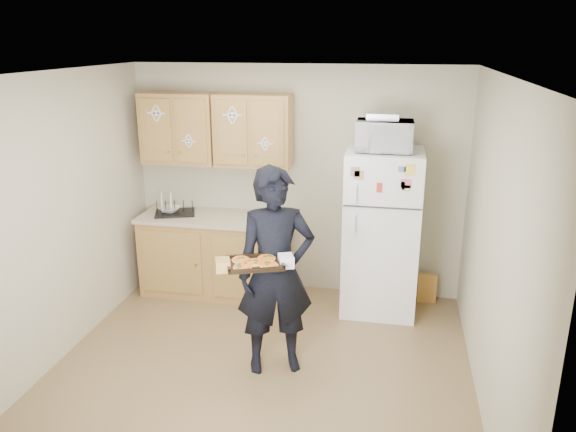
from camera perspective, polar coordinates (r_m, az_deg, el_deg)
The scene contains 24 objects.
floor at distance 5.03m, azimuth -2.93°, elevation -15.56°, with size 3.60×3.60×0.00m, color brown.
ceiling at distance 4.21m, azimuth -3.47°, elevation 14.19°, with size 3.60×3.60×0.00m, color silver.
wall_back at distance 6.15m, azimuth 0.89°, elevation 3.53°, with size 3.60×0.04×2.50m, color #B1AA8F.
wall_front at distance 2.92m, azimuth -12.02°, elevation -13.77°, with size 3.60×0.04×2.50m, color #B1AA8F.
wall_left at distance 5.19m, azimuth -22.83°, elevation -0.59°, with size 0.04×3.60×2.50m, color #B1AA8F.
wall_right at distance 4.41m, azimuth 20.19°, elevation -3.41°, with size 0.04×3.60×2.50m, color #B1AA8F.
refrigerator at distance 5.83m, azimuth 9.46°, elevation -1.65°, with size 0.75×0.70×1.70m, color white.
base_cabinet at distance 6.31m, azimuth -7.30°, elevation -4.08°, with size 1.60×0.60×0.86m, color olive.
countertop at distance 6.16m, azimuth -7.46°, elevation -0.19°, with size 1.64×0.64×0.04m, color #B3A98A.
upper_cab_left at distance 6.20m, azimuth -10.97°, elevation 8.75°, with size 0.80×0.33×0.75m, color olive.
upper_cab_right at distance 5.95m, azimuth -3.53°, elevation 8.66°, with size 0.80×0.33×0.75m, color olive.
cereal_box at distance 6.32m, azimuth 13.93°, elevation -7.12°, with size 0.20×0.07×0.32m, color gold.
person at distance 4.69m, azimuth -1.25°, elevation -5.72°, with size 0.65×0.43×1.79m, color black.
baking_tray at distance 4.39m, azimuth -3.40°, elevation -4.89°, with size 0.43×0.32×0.04m, color black.
pizza_front_left at distance 4.31m, azimuth -4.64°, elevation -5.13°, with size 0.14×0.14×0.02m, color orange.
pizza_front_right at distance 4.33m, azimuth -1.96°, elevation -4.97°, with size 0.14×0.14×0.02m, color orange.
pizza_back_left at distance 4.44m, azimuth -4.82°, elevation -4.41°, with size 0.14×0.14×0.02m, color orange.
pizza_back_right at distance 4.46m, azimuth -2.21°, elevation -4.26°, with size 0.14×0.14×0.02m, color orange.
pizza_center at distance 4.38m, azimuth -3.40°, elevation -4.69°, with size 0.14×0.14×0.02m, color orange.
microwave at distance 5.53m, azimuth 9.76°, elevation 8.02°, with size 0.54×0.37×0.30m, color white.
foil_pan at distance 5.53m, azimuth 9.66°, elevation 9.94°, with size 0.31×0.21×0.07m, color #BABAC2.
dish_rack at distance 6.28m, azimuth -11.44°, elevation 0.96°, with size 0.42×0.32×0.17m, color black.
bowl at distance 6.31m, azimuth -11.89°, elevation 0.66°, with size 0.22×0.22×0.05m, color silver.
soap_bottle at distance 5.82m, azimuth -1.55°, elevation 0.10°, with size 0.09×0.09×0.20m, color white.
Camera 1 is at (1.04, -4.07, 2.76)m, focal length 35.00 mm.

